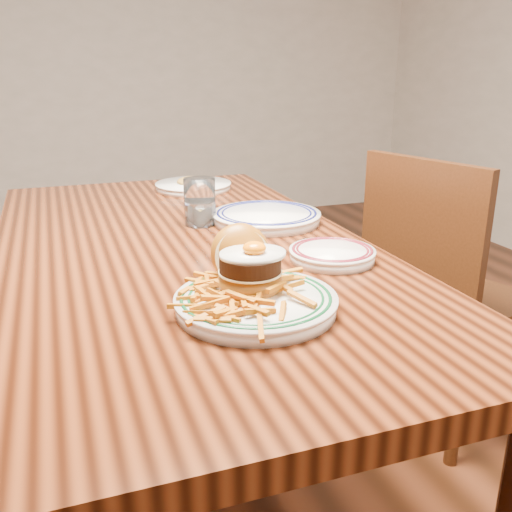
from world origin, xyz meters
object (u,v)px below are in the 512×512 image
object	(u,v)px
chair_right	(439,289)
side_plate	(332,253)
main_plate	(253,287)
table	(184,278)

from	to	relation	value
chair_right	side_plate	bearing A→B (deg)	13.37
main_plate	side_plate	world-z (taller)	main_plate
chair_right	main_plate	distance (m)	0.98
chair_right	main_plate	bearing A→B (deg)	15.22
table	main_plate	bearing A→B (deg)	-85.28
chair_right	side_plate	xyz separation A→B (m)	(-0.55, -0.32, 0.28)
table	chair_right	bearing A→B (deg)	6.03
table	side_plate	xyz separation A→B (m)	(0.28, -0.23, 0.10)
chair_right	side_plate	world-z (taller)	chair_right
chair_right	main_plate	size ratio (longest dim) A/B	3.08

